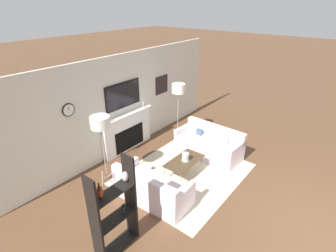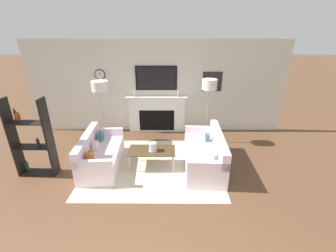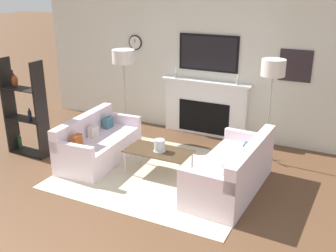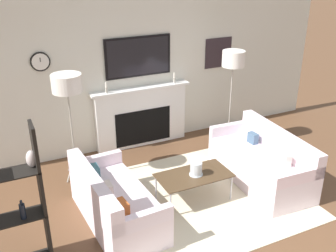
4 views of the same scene
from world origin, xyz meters
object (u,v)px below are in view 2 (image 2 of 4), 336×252
floor_lamp_right (210,85)px  shelf_unit (32,139)px  couch_right (205,155)px  couch_left (100,155)px  hurricane_candle (153,147)px  floor_lamp_left (100,87)px  coffee_table (152,151)px

floor_lamp_right → shelf_unit: floor_lamp_right is taller
shelf_unit → couch_right: bearing=4.9°
couch_left → hurricane_candle: size_ratio=8.68×
couch_right → shelf_unit: 3.70m
floor_lamp_right → couch_left: bearing=-154.5°
hurricane_candle → couch_left: bearing=179.1°
couch_right → floor_lamp_right: 1.81m
floor_lamp_left → floor_lamp_right: (2.80, -0.00, 0.04)m
floor_lamp_left → floor_lamp_right: bearing=-0.0°
coffee_table → couch_left: bearing=179.6°
couch_left → floor_lamp_right: (2.60, 1.24, 1.32)m
hurricane_candle → shelf_unit: 2.51m
couch_left → floor_lamp_left: bearing=99.5°
couch_left → floor_lamp_right: floor_lamp_right is taller
couch_right → floor_lamp_left: size_ratio=1.07×
couch_left → coffee_table: bearing=-0.4°
floor_lamp_left → shelf_unit: 2.01m
coffee_table → hurricane_candle: hurricane_candle is taller
couch_right → shelf_unit: size_ratio=1.08×
couch_left → coffee_table: (1.18, -0.01, 0.10)m
coffee_table → floor_lamp_left: (-1.39, 1.25, 1.18)m
hurricane_candle → couch_right: bearing=0.9°
couch_right → floor_lamp_left: 3.14m
couch_left → hurricane_candle: 1.22m
floor_lamp_right → shelf_unit: 4.23m
coffee_table → floor_lamp_right: bearing=41.4°
hurricane_candle → floor_lamp_left: (-1.41, 1.26, 1.07)m
hurricane_candle → floor_lamp_right: floor_lamp_right is taller
hurricane_candle → floor_lamp_left: floor_lamp_left is taller
couch_right → coffee_table: size_ratio=1.76×
couch_right → coffee_table: (-1.21, -0.01, 0.09)m
couch_right → floor_lamp_right: (0.21, 1.24, 1.31)m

